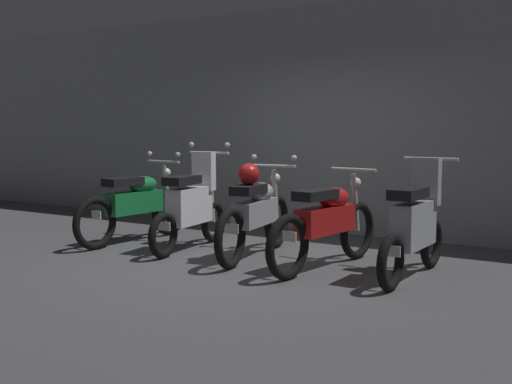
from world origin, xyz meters
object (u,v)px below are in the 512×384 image
at_px(motorbike_slot_0, 136,204).
at_px(motorbike_slot_4, 415,225).
at_px(motorbike_slot_3, 327,222).
at_px(motorbike_slot_2, 256,211).
at_px(motorbike_slot_1, 191,206).

relative_size(motorbike_slot_0, motorbike_slot_4, 1.16).
bearing_deg(motorbike_slot_3, motorbike_slot_4, 4.21).
height_order(motorbike_slot_2, motorbike_slot_4, motorbike_slot_4).
xyz_separation_m(motorbike_slot_2, motorbike_slot_4, (1.85, -0.01, -0.00)).
relative_size(motorbike_slot_1, motorbike_slot_4, 1.00).
distance_m(motorbike_slot_3, motorbike_slot_4, 0.92).
bearing_deg(motorbike_slot_3, motorbike_slot_0, 177.92).
relative_size(motorbike_slot_2, motorbike_slot_3, 1.00).
xyz_separation_m(motorbike_slot_0, motorbike_slot_1, (0.92, -0.01, 0.04)).
relative_size(motorbike_slot_2, motorbike_slot_4, 1.15).
xyz_separation_m(motorbike_slot_0, motorbike_slot_3, (2.77, -0.10, -0.00)).
bearing_deg(motorbike_slot_4, motorbike_slot_0, 179.49).
height_order(motorbike_slot_1, motorbike_slot_3, motorbike_slot_1).
bearing_deg(motorbike_slot_0, motorbike_slot_1, -0.91).
height_order(motorbike_slot_0, motorbike_slot_1, motorbike_slot_1).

